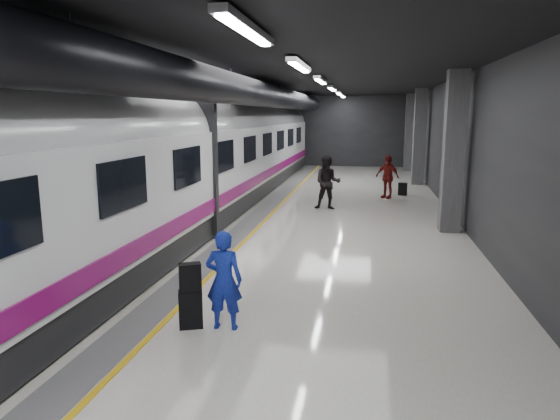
{
  "coord_description": "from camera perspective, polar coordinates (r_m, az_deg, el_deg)",
  "views": [
    {
      "loc": [
        2.21,
        -12.64,
        3.3
      ],
      "look_at": [
        0.27,
        -1.67,
        1.16
      ],
      "focal_mm": 32.0,
      "sensor_mm": 36.0,
      "label": 1
    }
  ],
  "objects": [
    {
      "name": "ground",
      "position": [
        13.24,
        0.14,
        -3.56
      ],
      "size": [
        40.0,
        40.0,
        0.0
      ],
      "primitive_type": "plane",
      "color": "silver",
      "rests_on": "ground"
    },
    {
      "name": "platform_hall",
      "position": [
        13.82,
        -0.35,
        11.85
      ],
      "size": [
        10.02,
        40.02,
        4.51
      ],
      "color": "black",
      "rests_on": "ground"
    },
    {
      "name": "train",
      "position": [
        13.82,
        -13.31,
        5.47
      ],
      "size": [
        3.05,
        38.0,
        4.05
      ],
      "color": "black",
      "rests_on": "ground"
    },
    {
      "name": "traveler_main",
      "position": [
        7.81,
        -6.42,
        -7.96
      ],
      "size": [
        0.59,
        0.4,
        1.57
      ],
      "primitive_type": "imported",
      "rotation": [
        0.0,
        0.0,
        3.19
      ],
      "color": "#1A3BC4",
      "rests_on": "ground"
    },
    {
      "name": "suitcase_main",
      "position": [
        8.08,
        -10.17,
        -11.09
      ],
      "size": [
        0.42,
        0.35,
        0.6
      ],
      "primitive_type": "cube",
      "rotation": [
        0.0,
        0.0,
        0.36
      ],
      "color": "black",
      "rests_on": "ground"
    },
    {
      "name": "shoulder_bag",
      "position": [
        7.91,
        -10.23,
        -7.58
      ],
      "size": [
        0.38,
        0.3,
        0.44
      ],
      "primitive_type": "cube",
      "rotation": [
        0.0,
        0.0,
        0.45
      ],
      "color": "black",
      "rests_on": "suitcase_main"
    },
    {
      "name": "traveler_far_a",
      "position": [
        17.58,
        5.47,
        3.13
      ],
      "size": [
        0.94,
        0.74,
        1.9
      ],
      "primitive_type": "imported",
      "rotation": [
        0.0,
        0.0,
        0.02
      ],
      "color": "black",
      "rests_on": "ground"
    },
    {
      "name": "traveler_far_b",
      "position": [
        20.39,
        12.17,
        3.75
      ],
      "size": [
        1.08,
        0.9,
        1.72
      ],
      "primitive_type": "imported",
      "rotation": [
        0.0,
        0.0,
        -0.57
      ],
      "color": "maroon",
      "rests_on": "ground"
    },
    {
      "name": "suitcase_far",
      "position": [
        21.37,
        13.84,
        2.36
      ],
      "size": [
        0.39,
        0.29,
        0.52
      ],
      "primitive_type": "cube",
      "rotation": [
        0.0,
        0.0,
        -0.19
      ],
      "color": "black",
      "rests_on": "ground"
    }
  ]
}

